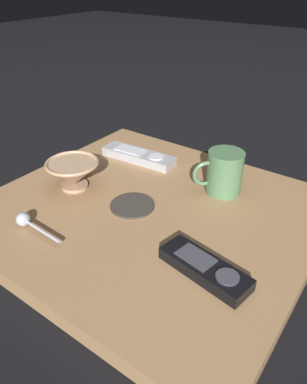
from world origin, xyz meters
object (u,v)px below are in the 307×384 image
Objects in this scene: cereal_bowl at (73,173)px; drink_coaster at (132,205)px; tv_remote_far at (139,156)px; coffee_mug at (224,172)px; teaspoon at (26,221)px; tv_remote_near at (205,268)px.

cereal_bowl is 1.28× the size of drink_coaster.
tv_remote_far is 2.14× the size of drink_coaster.
coffee_mug is at bearing 177.00° from tv_remote_far.
teaspoon is at bearing 55.25° from drink_coaster.
coffee_mug reaches higher than cereal_bowl.
cereal_bowl is at bearing 79.97° from tv_remote_far.
tv_remote_far is (0.34, -0.26, -0.00)m from tv_remote_near.
teaspoon is at bearing 15.05° from tv_remote_near.
tv_remote_far is at bearing -37.45° from tv_remote_near.
tv_remote_far reaches higher than drink_coaster.
tv_remote_far is at bearing -100.03° from cereal_bowl.
coffee_mug is 0.27m from tv_remote_near.
teaspoon reaches higher than tv_remote_near.
tv_remote_near is 1.77× the size of drink_coaster.
drink_coaster is at bearing 124.44° from tv_remote_far.
teaspoon is at bearing 90.05° from tv_remote_far.
coffee_mug is at bearing -69.02° from tv_remote_near.
coffee_mug is at bearing -147.22° from cereal_bowl.
cereal_bowl is 0.20m from tv_remote_far.
teaspoon reaches higher than drink_coaster.
cereal_bowl is at bearing 32.78° from coffee_mug.
cereal_bowl is 0.16m from drink_coaster.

